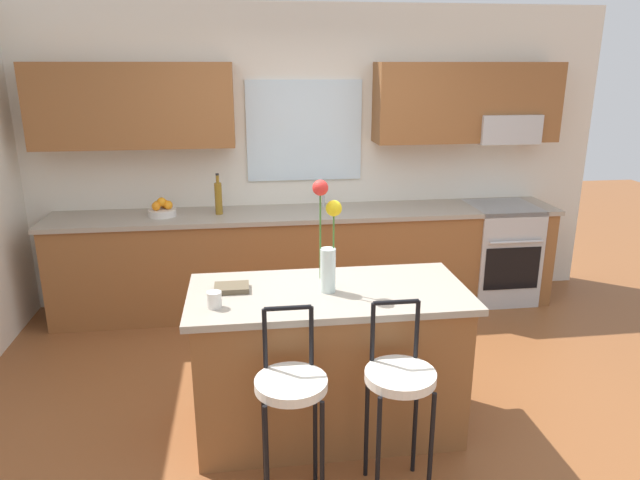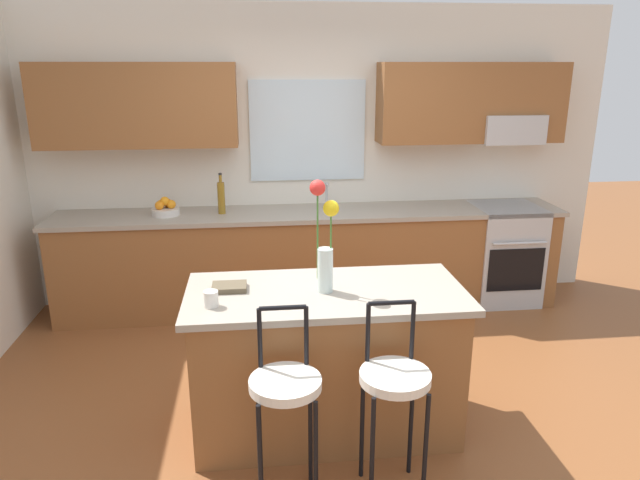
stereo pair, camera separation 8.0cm
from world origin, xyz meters
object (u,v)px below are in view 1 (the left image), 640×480
mug_ceramic (214,300)px  bar_stool_middle (400,384)px  oven_range (499,252)px  cookbook (232,288)px  bar_stool_near (291,392)px  flower_vase (328,241)px  fruit_bowl_oranges (162,209)px  bottle_olive_oil (218,198)px  kitchen_island (328,360)px

mug_ceramic → bar_stool_middle: bearing=-25.3°
oven_range → cookbook: 3.10m
oven_range → bar_stool_middle: bar_stool_middle is taller
bar_stool_near → mug_ceramic: bar_stool_near is taller
oven_range → cookbook: (-2.49, -1.79, 0.48)m
bar_stool_middle → flower_vase: flower_vase is taller
cookbook → mug_ceramic: bearing=-110.5°
oven_range → flower_vase: bearing=-135.9°
mug_ceramic → cookbook: 0.25m
oven_range → bar_stool_near: size_ratio=0.88×
bar_stool_middle → cookbook: bar_stool_middle is taller
bar_stool_near → fruit_bowl_oranges: (-0.90, 2.49, 0.34)m
bottle_olive_oil → flower_vase: bearing=-70.2°
bar_stool_middle → mug_ceramic: bearing=154.7°
kitchen_island → bottle_olive_oil: (-0.69, 1.89, 0.60)m
bottle_olive_oil → cookbook: bearing=-85.9°
bar_stool_middle → bottle_olive_oil: (-0.97, 2.49, 0.43)m
oven_range → flower_vase: size_ratio=1.40×
cookbook → bottle_olive_oil: bearing=94.1°
oven_range → cookbook: size_ratio=4.60×
bar_stool_middle → flower_vase: size_ratio=1.59×
oven_range → flower_vase: (-1.93, -1.88, 0.76)m
bar_stool_near → flower_vase: size_ratio=1.59×
flower_vase → cookbook: bearing=171.4°
kitchen_island → mug_ceramic: mug_ceramic is taller
bar_stool_middle → cookbook: 1.11m
kitchen_island → mug_ceramic: size_ratio=18.12×
oven_range → bar_stool_middle: size_ratio=0.88×
flower_vase → oven_range: bearing=44.1°
kitchen_island → flower_vase: (-0.01, -0.01, 0.76)m
kitchen_island → bar_stool_middle: bearing=-65.3°
kitchen_island → bar_stool_near: size_ratio=1.57×
bar_stool_middle → mug_ceramic: 1.07m
oven_range → fruit_bowl_oranges: size_ratio=3.83×
bar_stool_near → fruit_bowl_oranges: size_ratio=4.34×
bar_stool_near → bar_stool_middle: (0.55, 0.00, 0.00)m
flower_vase → mug_ceramic: (-0.64, -0.15, -0.26)m
cookbook → bottle_olive_oil: bottle_olive_oil is taller
flower_vase → bottle_olive_oil: size_ratio=1.82×
fruit_bowl_oranges → bar_stool_middle: bearing=-59.8°
bar_stool_near → cookbook: bar_stool_near is taller
flower_vase → bar_stool_middle: bearing=-64.4°
fruit_bowl_oranges → bottle_olive_oil: (0.49, -0.00, 0.09)m
oven_range → bottle_olive_oil: size_ratio=2.55×
cookbook → oven_range: bearing=35.8°
kitchen_island → cookbook: cookbook is taller
bar_stool_near → cookbook: size_ratio=5.21×
oven_range → bar_stool_near: 3.31m
kitchen_island → bar_stool_near: 0.68m
bar_stool_near → oven_range: bearing=48.3°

